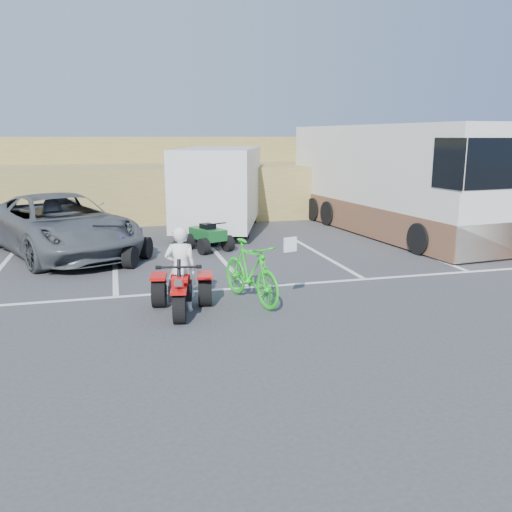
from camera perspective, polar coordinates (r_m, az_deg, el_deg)
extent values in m
plane|color=#39393B|center=(9.26, 2.68, -7.29)|extent=(100.00, 100.00, 0.00)
cube|color=white|center=(13.67, -14.62, -1.13)|extent=(0.12, 5.00, 0.01)
cube|color=white|center=(13.92, -3.45, -0.50)|extent=(0.12, 5.00, 0.01)
cube|color=white|center=(14.67, 6.94, 0.10)|extent=(0.12, 5.00, 0.01)
cube|color=white|center=(15.85, 16.06, 0.63)|extent=(0.12, 5.00, 0.01)
cube|color=white|center=(17.37, 23.75, 1.07)|extent=(0.12, 5.00, 0.01)
cube|color=white|center=(11.46, -0.90, -3.34)|extent=(28.00, 0.12, 0.01)
cube|color=olive|center=(22.56, -8.01, 6.97)|extent=(40.00, 6.00, 2.00)
cube|color=olive|center=(25.97, -9.01, 9.87)|extent=(40.00, 4.00, 2.20)
imported|color=white|center=(9.87, -7.94, -1.38)|extent=(0.63, 0.47, 1.57)
imported|color=#14BF19|center=(10.36, -0.58, -1.67)|extent=(1.09, 2.06, 1.19)
imported|color=#494D51|center=(15.46, -19.94, 3.11)|extent=(4.84, 6.41, 1.62)
cube|color=silver|center=(18.48, -3.80, 7.48)|extent=(4.12, 6.32, 2.45)
cylinder|color=black|center=(18.62, -3.75, 3.87)|extent=(2.26, 1.34, 0.69)
cube|color=silver|center=(18.42, 13.82, 7.89)|extent=(3.30, 9.71, 3.43)
cube|color=brown|center=(18.56, 13.62, 4.08)|extent=(3.35, 9.72, 0.95)
cube|color=black|center=(14.67, 24.52, 8.84)|extent=(2.18, 0.23, 1.24)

